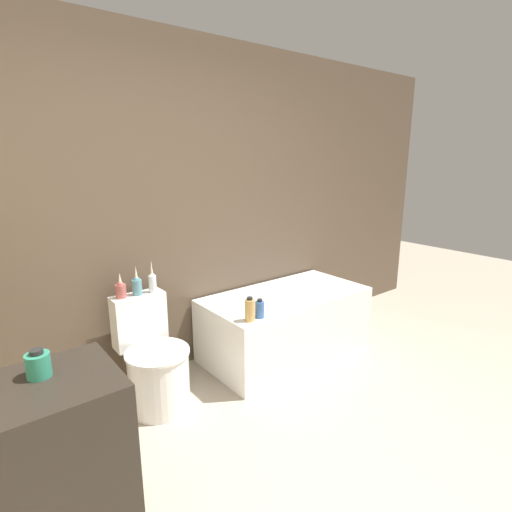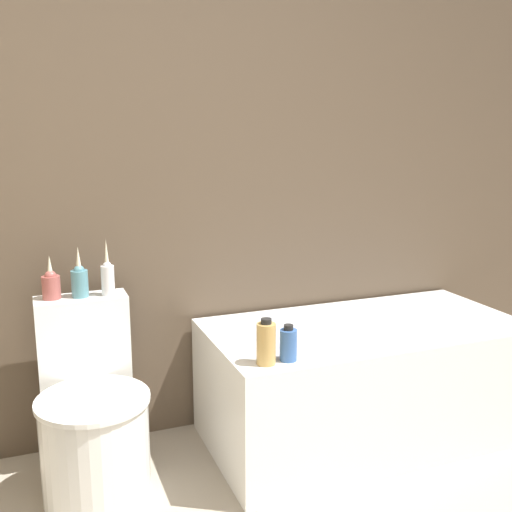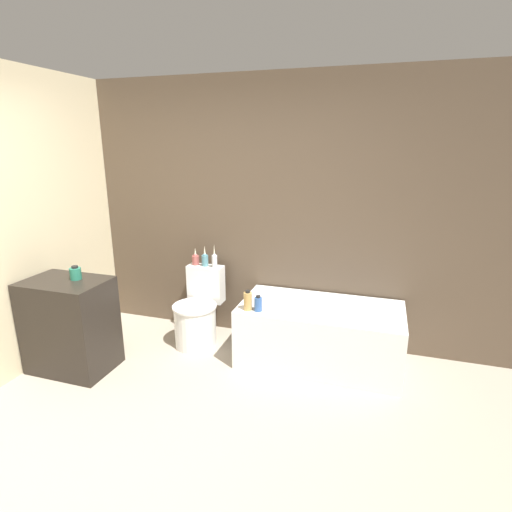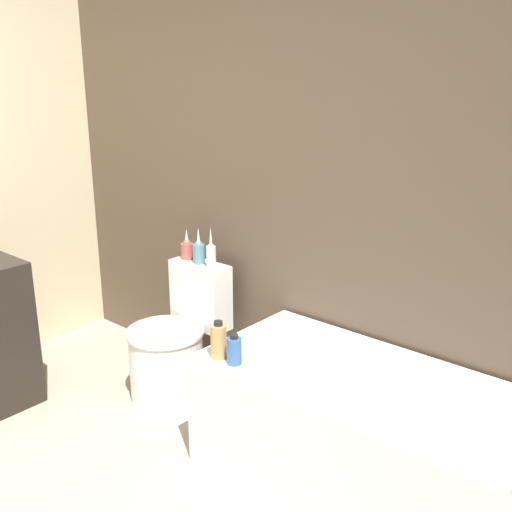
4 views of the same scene
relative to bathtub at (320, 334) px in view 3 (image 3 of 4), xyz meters
name	(u,v)px [view 3 (image 3 of 4)]	position (x,y,z in m)	size (l,w,h in m)	color
ground_plane	(141,474)	(-0.84, -1.66, -0.28)	(12.00, 12.00, 0.00)	gray
wall_back_tiled	(247,212)	(-0.84, 0.42, 1.02)	(6.40, 0.06, 2.60)	brown
wall_left_painted	(10,226)	(-2.50, -0.86, 1.02)	(0.06, 6.40, 2.60)	beige
bathtub	(320,334)	(0.00, 0.00, 0.00)	(1.45, 0.74, 0.55)	white
toilet	(198,315)	(-1.23, 0.01, 0.01)	(0.43, 0.58, 0.75)	white
vanity_counter	(70,325)	(-2.10, -0.77, 0.14)	(0.71, 0.48, 0.83)	black
soap_bottle_glass	(76,273)	(-2.02, -0.71, 0.61)	(0.10, 0.10, 0.12)	#267259
vase_gold	(196,259)	(-1.34, 0.23, 0.54)	(0.07, 0.07, 0.18)	#994C47
vase_silver	(205,259)	(-1.23, 0.22, 0.54)	(0.07, 0.07, 0.21)	teal
vase_bronze	(214,260)	(-1.12, 0.21, 0.55)	(0.05, 0.05, 0.24)	silver
shampoo_bottle_tall	(248,301)	(-0.60, -0.27, 0.36)	(0.07, 0.07, 0.18)	tan
shampoo_bottle_short	(258,304)	(-0.51, -0.27, 0.34)	(0.07, 0.07, 0.14)	#335999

